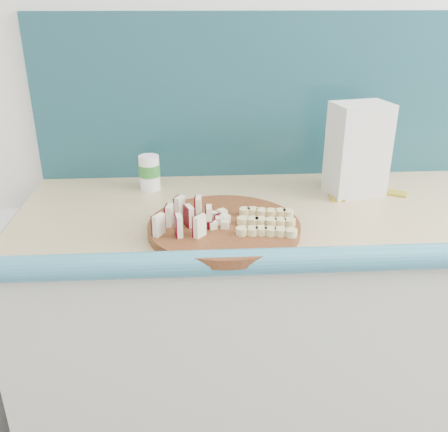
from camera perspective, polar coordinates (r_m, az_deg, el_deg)
kitchen_counter at (r=1.72m, az=18.52°, el=-12.76°), size 2.20×0.63×0.91m
backsplash at (r=1.70m, az=18.21°, el=12.91°), size 2.20×0.02×0.50m
cutting_board at (r=1.24m, az=0.00°, el=-1.34°), size 0.43×0.43×0.02m
apple_wedges at (r=1.21m, az=-4.49°, el=-0.11°), size 0.14×0.16×0.05m
apple_chunks at (r=1.24m, az=-1.13°, el=-0.41°), size 0.06×0.06×0.02m
banana_slices at (r=1.23m, az=4.85°, el=-0.63°), size 0.16×0.16×0.02m
flour_bag at (r=1.50m, az=15.02°, el=7.33°), size 0.18×0.14×0.27m
canister at (r=1.52m, az=-8.51°, el=5.00°), size 0.06×0.06×0.11m
banana_peel at (r=1.57m, az=14.59°, el=3.04°), size 0.24×0.20×0.01m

